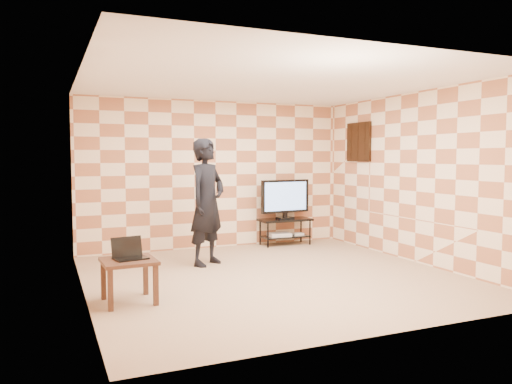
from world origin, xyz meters
TOP-DOWN VIEW (x-y plane):
  - floor at (0.00, 0.00)m, footprint 5.00×5.00m
  - wall_back at (0.00, 2.50)m, footprint 5.00×0.02m
  - wall_front at (0.00, -2.50)m, footprint 5.00×0.02m
  - wall_left at (-2.50, 0.00)m, footprint 0.02×5.00m
  - wall_right at (2.50, 0.00)m, footprint 0.02×5.00m
  - ceiling at (0.00, 0.00)m, footprint 5.00×5.00m
  - wall_art at (2.47, 1.55)m, footprint 0.04×0.72m
  - tv_stand at (1.29, 2.21)m, footprint 1.00×0.45m
  - tv at (1.29, 2.21)m, footprint 1.02×0.22m
  - dvd_player at (1.16, 2.19)m, footprint 0.43×0.32m
  - game_console at (1.55, 2.18)m, footprint 0.21×0.16m
  - side_table at (-2.05, -0.48)m, footprint 0.62×0.62m
  - laptop at (-2.03, -0.43)m, footprint 0.41×0.35m
  - person at (-0.60, 1.11)m, footprint 0.85×0.79m

SIDE VIEW (x-z plane):
  - floor at x=0.00m, z-range 0.00..0.00m
  - game_console at x=1.55m, z-range 0.17..0.22m
  - dvd_player at x=1.16m, z-range 0.17..0.24m
  - tv_stand at x=1.29m, z-range 0.12..0.62m
  - side_table at x=-2.05m, z-range 0.16..0.66m
  - laptop at x=-2.03m, z-range 0.43..0.67m
  - tv at x=1.29m, z-range 0.54..1.28m
  - person at x=-0.60m, z-range 0.00..1.96m
  - wall_back at x=0.00m, z-range 0.00..2.70m
  - wall_front at x=0.00m, z-range 0.00..2.70m
  - wall_left at x=-2.50m, z-range 0.00..2.70m
  - wall_right at x=2.50m, z-range 0.00..2.70m
  - wall_art at x=2.47m, z-range 1.59..2.31m
  - ceiling at x=0.00m, z-range 2.69..2.71m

